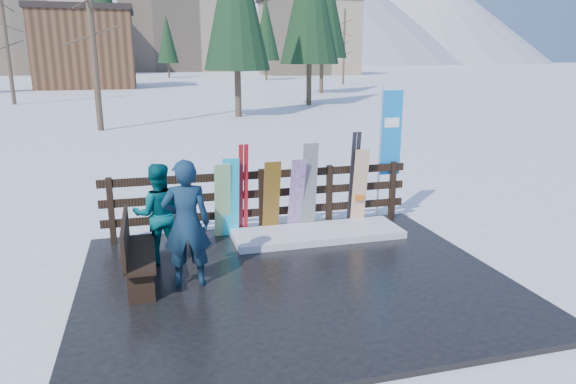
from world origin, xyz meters
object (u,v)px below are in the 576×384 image
object	(u,v)px
snowboard_1	(223,201)
rental_flag	(388,138)
snowboard_3	(296,195)
snowboard_4	(309,187)
snowboard_0	(231,198)
snowboard_5	(360,188)
bench	(134,250)
person_front	(186,224)
snowboard_2	(271,198)
person_back	(158,214)

from	to	relation	value
snowboard_1	rental_flag	size ratio (longest dim) A/B	0.53
snowboard_3	rental_flag	xyz separation A→B (m)	(1.89, 0.27, 0.92)
snowboard_3	snowboard_4	xyz separation A→B (m)	(0.23, 0.00, 0.13)
snowboard_3	snowboard_0	bearing A→B (deg)	180.00
snowboard_1	snowboard_5	size ratio (longest dim) A/B	0.92
bench	person_front	size ratio (longest dim) A/B	0.84
bench	person_front	xyz separation A→B (m)	(0.71, -0.20, 0.38)
snowboard_3	person_front	world-z (taller)	person_front
bench	snowboard_2	size ratio (longest dim) A/B	1.10
bench	snowboard_1	distance (m)	2.17
person_back	snowboard_3	bearing A→B (deg)	-161.94
bench	person_back	xyz separation A→B (m)	(0.35, 0.78, 0.26)
snowboard_4	rental_flag	distance (m)	1.86
snowboard_4	person_front	size ratio (longest dim) A/B	0.92
snowboard_4	rental_flag	world-z (taller)	rental_flag
bench	rental_flag	world-z (taller)	rental_flag
snowboard_0	snowboard_1	world-z (taller)	snowboard_0
snowboard_0	snowboard_4	size ratio (longest dim) A/B	0.89
rental_flag	person_front	size ratio (longest dim) A/B	1.45
bench	rental_flag	size ratio (longest dim) A/B	0.58
snowboard_2	rental_flag	bearing A→B (deg)	6.54
bench	snowboard_4	distance (m)	3.43
bench	person_front	world-z (taller)	person_front
snowboard_0	snowboard_4	xyz separation A→B (m)	(1.42, 0.00, 0.10)
rental_flag	person_front	bearing A→B (deg)	-152.41
person_front	person_back	size ratio (longest dim) A/B	1.15
bench	snowboard_5	distance (m)	4.33
person_front	person_back	bearing A→B (deg)	-65.13
snowboard_1	snowboard_5	bearing A→B (deg)	0.00
snowboard_1	snowboard_3	bearing A→B (deg)	-0.00
snowboard_0	rental_flag	xyz separation A→B (m)	(3.08, 0.27, 0.88)
snowboard_1	snowboard_2	world-z (taller)	same
rental_flag	snowboard_4	bearing A→B (deg)	-170.76
snowboard_0	snowboard_3	size ratio (longest dim) A/B	1.03
snowboard_4	person_back	distance (m)	2.79
snowboard_3	snowboard_4	world-z (taller)	snowboard_4
bench	snowboard_1	bearing A→B (deg)	47.76
snowboard_5	snowboard_0	bearing A→B (deg)	-180.00
snowboard_2	person_back	size ratio (longest dim) A/B	0.88
snowboard_1	snowboard_4	xyz separation A→B (m)	(1.57, -0.00, 0.14)
snowboard_0	snowboard_4	distance (m)	1.42
snowboard_2	snowboard_3	distance (m)	0.46
snowboard_2	snowboard_5	size ratio (longest dim) A/B	0.92
snowboard_5	person_front	distance (m)	3.77
snowboard_2	person_front	world-z (taller)	person_front
snowboard_2	snowboard_4	distance (m)	0.71
snowboard_2	person_back	world-z (taller)	person_back
snowboard_1	person_front	world-z (taller)	person_front
bench	rental_flag	bearing A→B (deg)	21.79
snowboard_0	snowboard_4	bearing A→B (deg)	0.00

